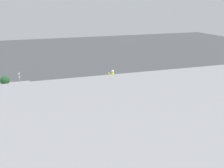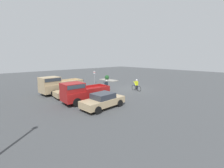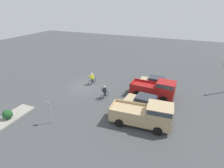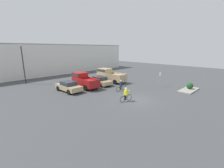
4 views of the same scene
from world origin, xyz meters
name	(u,v)px [view 2 (image 2 of 4)]	position (x,y,z in m)	size (l,w,h in m)	color
ground_plane	(132,89)	(0.00, 0.00, 0.00)	(80.00, 80.00, 0.00)	#424447
sedan_0	(103,100)	(-3.58, 8.76, 0.71)	(2.06, 4.34, 1.41)	tan
pickup_truck_0	(82,92)	(-0.75, 9.22, 1.12)	(2.35, 5.10, 2.17)	maroon
sedan_1	(74,91)	(2.02, 8.65, 0.69)	(2.24, 4.61, 1.37)	tan
pickup_truck_1	(59,85)	(4.79, 9.25, 1.15)	(2.54, 5.56, 2.26)	tan
cyclist_0	(106,85)	(1.67, 3.73, 0.78)	(1.76, 0.50, 1.59)	black
cyclist_1	(136,85)	(-1.16, 0.54, 0.81)	(1.77, 0.50, 1.64)	black
fire_lane_sign	(94,76)	(7.88, 1.15, 1.40)	(0.14, 0.29, 2.31)	#9E9EA3
curb_island	(109,80)	(8.60, -2.98, 0.07)	(3.97, 1.73, 0.15)	gray
shrub	(107,77)	(9.07, -2.93, 0.60)	(0.91, 0.91, 0.91)	#1E4C23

